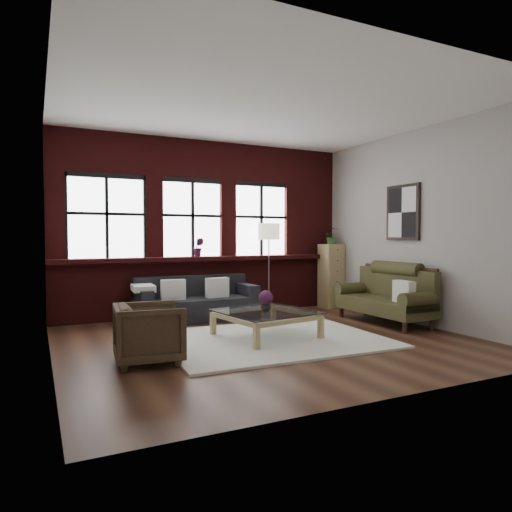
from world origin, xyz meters
name	(u,v)px	position (x,y,z in m)	size (l,w,h in m)	color
floor	(268,340)	(0.00, 0.00, 0.00)	(5.50, 5.50, 0.00)	#3F2317
ceiling	(269,107)	(0.00, 0.00, 3.20)	(5.50, 5.50, 0.00)	white
wall_back	(207,228)	(0.00, 2.50, 1.60)	(5.50, 5.50, 0.00)	#A6A19A
wall_front	(399,218)	(0.00, -2.50, 1.60)	(5.50, 5.50, 0.00)	#A6A19A
wall_left	(49,222)	(-2.75, 0.00, 1.60)	(5.00, 5.00, 0.00)	#A6A19A
wall_right	(417,227)	(2.75, 0.00, 1.60)	(5.00, 5.00, 0.00)	#A6A19A
brick_backwall	(208,228)	(0.00, 2.44, 1.60)	(5.50, 0.12, 3.20)	#4C1112
sill_ledge	(210,259)	(0.00, 2.35, 1.04)	(5.50, 0.30, 0.08)	#4C1112
window_left	(107,218)	(-1.80, 2.45, 1.75)	(1.38, 0.10, 1.50)	black
window_mid	(192,220)	(-0.30, 2.45, 1.75)	(1.38, 0.10, 1.50)	black
window_right	(261,221)	(1.10, 2.45, 1.75)	(1.38, 0.10, 1.50)	black
wall_poster	(403,213)	(2.72, 0.30, 1.85)	(0.05, 0.74, 0.94)	black
shag_rug	(271,339)	(0.03, -0.01, 0.02)	(2.99, 2.35, 0.03)	white
dark_sofa	(197,299)	(-0.41, 1.90, 0.37)	(2.05, 0.83, 0.74)	black
pillow_a	(173,290)	(-0.85, 1.80, 0.56)	(0.40, 0.14, 0.34)	silver
pillow_b	(217,288)	(-0.06, 1.80, 0.56)	(0.40, 0.14, 0.34)	silver
vintage_settee	(383,294)	(2.30, 0.29, 0.48)	(0.80, 1.81, 0.96)	#373419
pillow_settee	(404,292)	(2.22, -0.27, 0.59)	(0.14, 0.38, 0.34)	silver
armchair	(149,333)	(-1.75, -0.41, 0.34)	(0.73, 0.75, 0.69)	#392A1C
coffee_table	(266,325)	(0.03, 0.13, 0.19)	(1.21, 1.21, 0.41)	tan
vase	(266,306)	(0.03, 0.13, 0.47)	(0.14, 0.14, 0.15)	#B2B2B2
flowers	(266,298)	(0.03, 0.13, 0.58)	(0.20, 0.20, 0.20)	#4F1B3F
drawer_chest	(331,276)	(2.53, 2.10, 0.65)	(0.40, 0.40, 1.29)	tan
potted_plant_top	(331,236)	(2.53, 2.10, 1.45)	(0.29, 0.25, 0.33)	#2D5923
floor_lamp	(269,265)	(1.05, 2.00, 0.92)	(0.40, 0.40, 1.84)	#A5A5A8
sill_plant	(199,247)	(-0.22, 2.32, 1.25)	(0.19, 0.15, 0.34)	#4F1B3F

